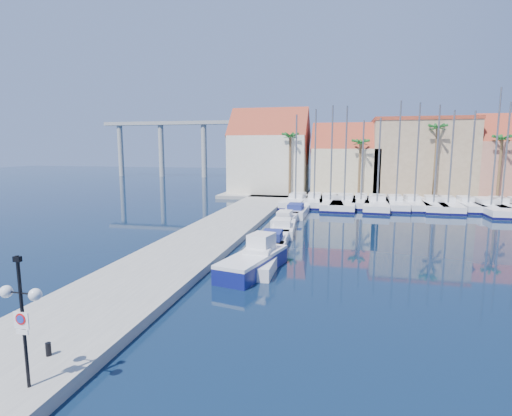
{
  "coord_description": "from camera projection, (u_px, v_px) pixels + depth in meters",
  "views": [
    {
      "loc": [
        2.15,
        -16.86,
        7.67
      ],
      "look_at": [
        -4.63,
        13.14,
        3.0
      ],
      "focal_mm": 28.0,
      "sensor_mm": 36.0,
      "label": 1
    }
  ],
  "objects": [
    {
      "name": "motorboat_west_1",
      "position": [
        273.0,
        241.0,
        30.84
      ],
      "size": [
        2.33,
        6.39,
        1.4
      ],
      "rotation": [
        0.0,
        0.0,
        0.05
      ],
      "color": "white",
      "rests_on": "ground"
    },
    {
      "name": "building_0",
      "position": [
        270.0,
        155.0,
        64.41
      ],
      "size": [
        12.3,
        9.0,
        13.5
      ],
      "color": "beige",
      "rests_on": "shore_north"
    },
    {
      "name": "palm_0",
      "position": [
        290.0,
        138.0,
        58.33
      ],
      "size": [
        2.6,
        2.6,
        10.15
      ],
      "color": "brown",
      "rests_on": "shore_north"
    },
    {
      "name": "sailboat_2",
      "position": [
        330.0,
        203.0,
        51.94
      ],
      "size": [
        3.72,
        11.06,
        12.86
      ],
      "rotation": [
        0.0,
        0.0,
        0.08
      ],
      "color": "white",
      "rests_on": "ground"
    },
    {
      "name": "lamp_post",
      "position": [
        21.0,
        302.0,
        11.66
      ],
      "size": [
        1.39,
        0.39,
        4.1
      ],
      "rotation": [
        0.0,
        0.0,
        -0.03
      ],
      "color": "black",
      "rests_on": "quay_west"
    },
    {
      "name": "sailboat_0",
      "position": [
        296.0,
        201.0,
        53.2
      ],
      "size": [
        3.41,
        10.08,
        11.84
      ],
      "rotation": [
        0.0,
        0.0,
        -0.08
      ],
      "color": "white",
      "rests_on": "ground"
    },
    {
      "name": "palm_2",
      "position": [
        437.0,
        130.0,
        53.83
      ],
      "size": [
        2.6,
        2.6,
        11.15
      ],
      "color": "brown",
      "rests_on": "shore_north"
    },
    {
      "name": "palm_1",
      "position": [
        361.0,
        144.0,
        56.29
      ],
      "size": [
        2.6,
        2.6,
        9.15
      ],
      "color": "brown",
      "rests_on": "shore_north"
    },
    {
      "name": "sailboat_11",
      "position": [
        489.0,
        207.0,
        47.71
      ],
      "size": [
        3.18,
        11.57,
        14.44
      ],
      "rotation": [
        0.0,
        0.0,
        0.01
      ],
      "color": "white",
      "rests_on": "ground"
    },
    {
      "name": "viaduct",
      "position": [
        185.0,
        138.0,
        103.94
      ],
      "size": [
        48.0,
        2.2,
        14.45
      ],
      "color": "#9E9E99",
      "rests_on": "ground"
    },
    {
      "name": "sailboat_1",
      "position": [
        314.0,
        201.0,
        53.25
      ],
      "size": [
        2.59,
        9.08,
        12.54
      ],
      "rotation": [
        0.0,
        0.0,
        0.02
      ],
      "color": "white",
      "rests_on": "ground"
    },
    {
      "name": "motorboat_west_3",
      "position": [
        285.0,
        219.0,
        40.44
      ],
      "size": [
        2.08,
        6.01,
        1.4
      ],
      "rotation": [
        0.0,
        0.0,
        -0.03
      ],
      "color": "white",
      "rests_on": "ground"
    },
    {
      "name": "sailboat_10",
      "position": [
        467.0,
        205.0,
        49.58
      ],
      "size": [
        2.49,
        8.48,
        12.0
      ],
      "rotation": [
        0.0,
        0.0,
        0.03
      ],
      "color": "white",
      "rests_on": "ground"
    },
    {
      "name": "bollard",
      "position": [
        48.0,
        349.0,
        13.84
      ],
      "size": [
        0.19,
        0.19,
        0.47
      ],
      "primitive_type": "cylinder",
      "color": "black",
      "rests_on": "quay_west"
    },
    {
      "name": "shore_north",
      "position": [
        397.0,
        196.0,
        61.95
      ],
      "size": [
        54.0,
        16.0,
        0.5
      ],
      "primitive_type": "cube",
      "color": "gray",
      "rests_on": "ground"
    },
    {
      "name": "palm_3",
      "position": [
        502.0,
        140.0,
        52.3
      ],
      "size": [
        2.6,
        2.6,
        9.65
      ],
      "color": "brown",
      "rests_on": "shore_north"
    },
    {
      "name": "ground",
      "position": [
        292.0,
        320.0,
        17.88
      ],
      "size": [
        260.0,
        260.0,
        0.0
      ],
      "primitive_type": "plane",
      "color": "black",
      "rests_on": "ground"
    },
    {
      "name": "motorboat_west_2",
      "position": [
        283.0,
        228.0,
        35.95
      ],
      "size": [
        2.46,
        6.27,
        1.4
      ],
      "rotation": [
        0.0,
        0.0,
        0.08
      ],
      "color": "white",
      "rests_on": "ground"
    },
    {
      "name": "fishing_boat",
      "position": [
        254.0,
        260.0,
        24.82
      ],
      "size": [
        3.46,
        6.6,
        2.2
      ],
      "rotation": [
        0.0,
        0.0,
        -0.23
      ],
      "color": "navy",
      "rests_on": "ground"
    },
    {
      "name": "sailboat_4",
      "position": [
        361.0,
        202.0,
        52.33
      ],
      "size": [
        2.63,
        8.35,
        11.09
      ],
      "rotation": [
        0.0,
        0.0,
        -0.05
      ],
      "color": "white",
      "rests_on": "ground"
    },
    {
      "name": "sailboat_7",
      "position": [
        413.0,
        204.0,
        50.73
      ],
      "size": [
        3.04,
        9.29,
        13.09
      ],
      "rotation": [
        0.0,
        0.0,
        0.07
      ],
      "color": "white",
      "rests_on": "ground"
    },
    {
      "name": "sailboat_6",
      "position": [
        395.0,
        204.0,
        50.78
      ],
      "size": [
        2.46,
        8.99,
        13.32
      ],
      "rotation": [
        0.0,
        0.0,
        0.01
      ],
      "color": "white",
      "rests_on": "ground"
    },
    {
      "name": "motorboat_west_4",
      "position": [
        296.0,
        211.0,
        45.7
      ],
      "size": [
        2.39,
        7.23,
        1.4
      ],
      "rotation": [
        0.0,
        0.0,
        -0.01
      ],
      "color": "white",
      "rests_on": "ground"
    },
    {
      "name": "motorboat_west_0",
      "position": [
        261.0,
        257.0,
        26.28
      ],
      "size": [
        2.39,
        7.27,
        1.4
      ],
      "rotation": [
        0.0,
        0.0,
        0.01
      ],
      "color": "white",
      "rests_on": "ground"
    },
    {
      "name": "building_2",
      "position": [
        420.0,
        157.0,
        60.4
      ],
      "size": [
        14.2,
        10.2,
        11.5
      ],
      "color": "#9F8361",
      "rests_on": "shore_north"
    },
    {
      "name": "sailboat_12",
      "position": [
        500.0,
        206.0,
        48.73
      ],
      "size": [
        2.99,
        9.36,
        12.96
      ],
      "rotation": [
        0.0,
        0.0,
        -0.06
      ],
      "color": "white",
      "rests_on": "ground"
    },
    {
      "name": "sailboat_5",
      "position": [
        377.0,
        204.0,
        50.8
      ],
      "size": [
        3.95,
        11.64,
        11.26
      ],
      "rotation": [
        0.0,
        0.0,
        -0.08
      ],
      "color": "white",
      "rests_on": "ground"
    },
    {
      "name": "sailboat_8",
      "position": [
        433.0,
        205.0,
        49.87
      ],
      "size": [
        3.27,
        9.87,
        12.74
      ],
      "rotation": [
        0.0,
        0.0,
        -0.07
      ],
      "color": "white",
      "rests_on": "ground"
    },
    {
      "name": "quay_west",
      "position": [
        205.0,
        239.0,
        32.82
      ],
      "size": [
        6.0,
        77.0,
        0.5
      ],
      "primitive_type": "cube",
      "color": "gray",
      "rests_on": "ground"
    },
    {
      "name": "sailboat_3",
      "position": [
        344.0,
        203.0,
        51.64
      ],
      "size": [
        3.57,
        11.5,
        12.77
      ],
      "rotation": [
        0.0,
        0.0,
        -0.05
      ],
      "color": "white",
      "rests_on": "ground"
    },
    {
      "name": "sailboat_9",
      "position": [
        447.0,
        205.0,
        49.46
      ],
      "size": [
        3.05,
        9.69,
        12.08
      ],
      "rotation": [
        0.0,
        0.0,
        -0.05
      ],
      "color": "white",
      "rests_on": "ground"
    },
    {
      "name": "building_1",
      "position": [
        345.0,
        163.0,
        61.98
      ],
      "size": [
        10.3,
        8.0,
        11.0
      ],
      "color": "#C8B78D",
      "rests_on": "shore_north"
    },
    {
      "name": "building_3",
      "position": [
        511.0,
        160.0,
        56.88
      ],
      "size": [
        10.3,
        8.0,
        12.0
      ],
      "color": "#B3725A",
      "rests_on": "shore_north"
    }
  ]
}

